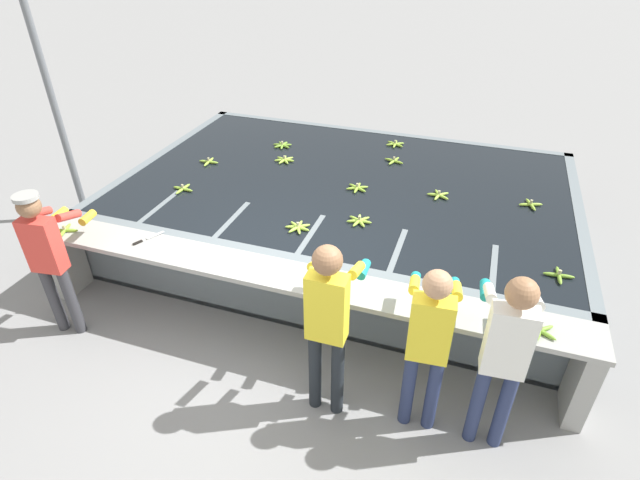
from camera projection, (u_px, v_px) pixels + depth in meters
The scene contains 23 objects.
ground_plane at pixel (279, 357), 4.95m from camera, with size 80.00×80.00×0.00m, color gray.
wash_tank at pixel (345, 211), 6.52m from camera, with size 5.55×3.69×0.88m.
work_ledge at pixel (285, 293), 4.78m from camera, with size 5.55×0.45×0.88m.
worker_0 at pixel (48, 252), 4.79m from camera, with size 0.47×0.73×1.60m.
worker_1 at pixel (328, 316), 3.92m from camera, with size 0.41×0.72×1.71m.
worker_2 at pixel (429, 337), 3.83m from camera, with size 0.44×0.72×1.62m.
worker_3 at pixel (505, 350), 3.65m from camera, with size 0.44×0.73×1.68m.
banana_bunch_floating_0 at pixel (183, 189), 6.06m from camera, with size 0.28×0.28×0.08m.
banana_bunch_floating_1 at pixel (357, 188), 6.09m from camera, with size 0.26×0.28×0.08m.
banana_bunch_floating_2 at pixel (394, 161), 6.75m from camera, with size 0.28×0.28×0.08m.
banana_bunch_floating_3 at pixel (531, 204), 5.74m from camera, with size 0.28×0.28×0.08m.
banana_bunch_floating_4 at pixel (439, 195), 5.93m from camera, with size 0.27×0.28×0.08m.
banana_bunch_floating_5 at pixel (395, 144), 7.26m from camera, with size 0.26×0.28×0.08m.
banana_bunch_floating_6 at pixel (559, 275), 4.61m from camera, with size 0.28×0.28×0.08m.
banana_bunch_floating_7 at pixel (209, 162), 6.73m from camera, with size 0.28×0.28×0.08m.
banana_bunch_floating_8 at pixel (282, 145), 7.22m from camera, with size 0.28×0.28×0.08m.
banana_bunch_floating_9 at pixel (359, 221), 5.43m from camera, with size 0.27×0.28×0.08m.
banana_bunch_floating_10 at pixel (298, 227), 5.32m from camera, with size 0.28×0.28×0.08m.
banana_bunch_floating_11 at pixel (284, 160), 6.79m from camera, with size 0.28×0.28×0.08m.
banana_bunch_ledge_0 at pixel (540, 331), 3.99m from camera, with size 0.27×0.28×0.08m.
banana_bunch_ledge_1 at pixel (65, 230), 5.26m from camera, with size 0.28×0.28×0.08m.
knife_0 at pixel (144, 240), 5.12m from camera, with size 0.18×0.33×0.02m.
support_post_left at pixel (55, 109), 6.40m from camera, with size 0.09×0.09×3.20m.
Camera 1 is at (1.53, -3.19, 3.68)m, focal length 28.00 mm.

